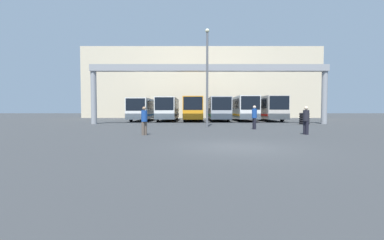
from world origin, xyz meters
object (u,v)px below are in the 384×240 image
(bus_slot_1, at_px, (167,108))
(lamp_post, at_px, (206,74))
(pedestrian_near_center, at_px, (305,120))
(bus_slot_3, at_px, (216,108))
(bus_slot_5, at_px, (266,107))
(pedestrian_mid_right, at_px, (143,120))
(bus_slot_4, at_px, (240,107))
(bus_slot_2, at_px, (192,108))
(bus_slot_0, at_px, (143,108))
(tire_stack, at_px, (303,119))
(pedestrian_near_left, at_px, (253,117))

(bus_slot_1, distance_m, lamp_post, 13.98)
(bus_slot_1, distance_m, pedestrian_near_center, 22.55)
(bus_slot_1, xyz_separation_m, bus_slot_3, (6.91, 0.51, 0.01))
(bus_slot_3, bearing_deg, bus_slot_5, -4.33)
(pedestrian_near_center, bearing_deg, pedestrian_mid_right, -115.66)
(bus_slot_4, height_order, lamp_post, lamp_post)
(bus_slot_2, bearing_deg, pedestrian_near_center, -70.84)
(bus_slot_0, bearing_deg, pedestrian_mid_right, -79.35)
(bus_slot_3, bearing_deg, pedestrian_near_center, -80.34)
(pedestrian_mid_right, bearing_deg, bus_slot_2, -140.41)
(tire_stack, bearing_deg, bus_slot_4, 116.87)
(bus_slot_0, height_order, bus_slot_2, bus_slot_2)
(bus_slot_3, bearing_deg, bus_slot_1, -175.80)
(bus_slot_0, xyz_separation_m, pedestrian_near_center, (13.86, -20.45, -0.80))
(bus_slot_0, height_order, bus_slot_4, bus_slot_4)
(bus_slot_2, bearing_deg, bus_slot_0, 176.21)
(pedestrian_near_center, relative_size, pedestrian_mid_right, 1.01)
(bus_slot_4, distance_m, pedestrian_near_center, 20.75)
(bus_slot_1, height_order, bus_slot_4, bus_slot_4)
(bus_slot_3, xyz_separation_m, pedestrian_near_center, (3.49, -20.50, -0.89))
(bus_slot_1, height_order, bus_slot_2, bus_slot_2)
(pedestrian_near_center, bearing_deg, tire_stack, 129.20)
(bus_slot_0, distance_m, bus_slot_5, 17.29)
(bus_slot_5, distance_m, lamp_post, 15.99)
(bus_slot_2, bearing_deg, pedestrian_near_left, -72.92)
(bus_slot_1, xyz_separation_m, tire_stack, (15.20, -8.81, -1.21))
(bus_slot_3, height_order, bus_slot_5, bus_slot_5)
(pedestrian_near_left, relative_size, pedestrian_near_center, 1.06)
(pedestrian_near_center, bearing_deg, bus_slot_4, 152.54)
(bus_slot_1, distance_m, pedestrian_near_left, 17.71)
(pedestrian_mid_right, distance_m, tire_stack, 18.71)
(bus_slot_0, height_order, pedestrian_near_left, bus_slot_0)
(bus_slot_1, xyz_separation_m, bus_slot_2, (3.46, -0.00, 0.03))
(bus_slot_2, distance_m, pedestrian_mid_right, 20.56)
(pedestrian_mid_right, bearing_deg, bus_slot_0, -121.35)
(bus_slot_2, relative_size, bus_slot_5, 1.00)
(tire_stack, bearing_deg, bus_slot_1, 149.91)
(pedestrian_near_left, distance_m, pedestrian_near_center, 4.85)
(bus_slot_4, distance_m, pedestrian_near_left, 16.54)
(bus_slot_3, xyz_separation_m, bus_slot_5, (6.91, -0.52, 0.07))
(pedestrian_near_left, bearing_deg, bus_slot_3, 170.85)
(bus_slot_0, bearing_deg, tire_stack, -26.41)
(lamp_post, bearing_deg, bus_slot_5, 54.57)
(bus_slot_3, distance_m, pedestrian_mid_right, 21.82)
(pedestrian_near_left, bearing_deg, lamp_post, -142.10)
(bus_slot_0, bearing_deg, bus_slot_3, 0.28)
(bus_slot_0, height_order, lamp_post, lamp_post)
(bus_slot_0, xyz_separation_m, pedestrian_near_left, (11.72, -16.10, -0.74))
(tire_stack, bearing_deg, bus_slot_0, 153.59)
(bus_slot_3, relative_size, bus_slot_4, 0.96)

